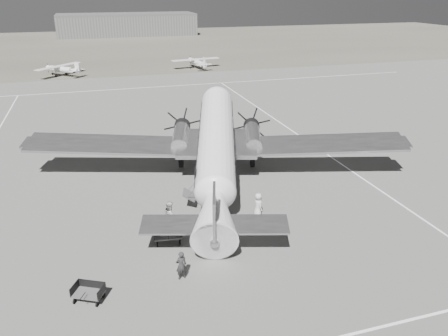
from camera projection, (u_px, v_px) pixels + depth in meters
ground at (221, 202)px, 31.09m from camera, size 260.00×260.00×0.00m
taxi_line_right at (367, 181)px, 34.33m from camera, size 0.15×80.00×0.01m
taxi_line_horizon at (146, 88)px, 66.42m from camera, size 90.00×0.15×0.01m
grass_infield at (118, 45)px, 115.00m from camera, size 260.00×90.00×0.01m
hangar_main at (127, 24)px, 137.17m from camera, size 42.00×14.00×6.60m
dc3_airliner at (216, 149)px, 32.64m from camera, size 35.55×29.23×5.85m
light_plane_left at (61, 70)px, 74.60m from camera, size 12.29×12.36×2.00m
light_plane_right at (196, 63)px, 81.77m from camera, size 10.50×9.03×1.95m
baggage_cart_near at (168, 235)px, 25.98m from camera, size 1.88×1.43×0.98m
baggage_cart_far at (88, 293)px, 21.14m from camera, size 1.86×1.67×0.87m
ground_crew at (181, 265)px, 22.61m from camera, size 0.65×0.48×1.63m
ramp_agent at (170, 215)px, 27.22m from camera, size 0.85×1.03×1.93m
passenger at (258, 205)px, 28.82m from camera, size 0.63×0.87×1.67m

